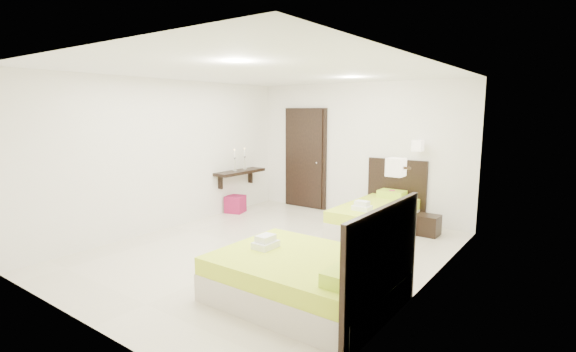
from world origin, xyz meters
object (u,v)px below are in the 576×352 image
Objects in this scene: bed_single at (377,215)px; ottoman at (235,204)px; nightstand at (427,225)px; bed_double at (309,277)px.

bed_single is 5.44× the size of ottoman.
ottoman is (-3.69, -0.73, 0.00)m from nightstand.
ottoman reaches higher than nightstand.
nightstand is 3.76m from ottoman.
bed_double is (0.54, -2.95, 0.00)m from bed_single.
nightstand is at bearing 85.92° from bed_double.
nightstand is (0.23, 3.24, -0.11)m from bed_double.
bed_double reaches higher than bed_single.
nightstand is 1.11× the size of ottoman.
ottoman is at bearing -168.71° from nightstand.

